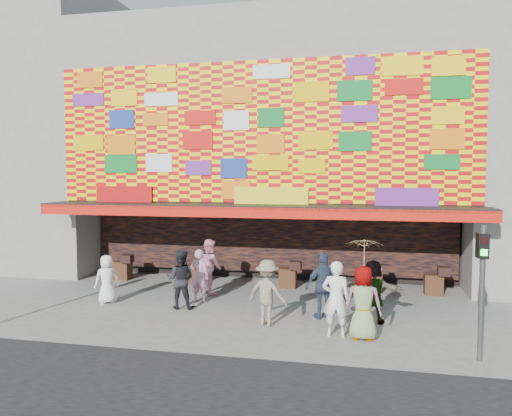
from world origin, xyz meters
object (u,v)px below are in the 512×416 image
(ped_c, at_px, (181,279))
(parasol, at_px, (364,255))
(ped_b, at_px, (199,276))
(ped_g, at_px, (363,303))
(ped_e, at_px, (324,286))
(signal_right, at_px, (482,277))
(ped_a, at_px, (107,279))
(ped_h, at_px, (336,299))
(ped_d, at_px, (267,293))
(ped_f, at_px, (373,291))
(ped_i, at_px, (210,266))

(ped_c, bearing_deg, parasol, 157.76)
(ped_b, xyz_separation_m, ped_g, (5.14, -2.57, 0.07))
(ped_e, bearing_deg, signal_right, 114.70)
(ped_a, bearing_deg, ped_g, 123.88)
(ped_b, bearing_deg, ped_h, 156.19)
(signal_right, xyz_separation_m, ped_a, (-10.49, 2.72, -1.09))
(ped_e, distance_m, ped_h, 1.57)
(ped_h, bearing_deg, parasol, 174.10)
(ped_g, distance_m, parasol, 1.19)
(ped_g, xyz_separation_m, parasol, (0.00, 0.00, 1.19))
(signal_right, distance_m, ped_g, 2.84)
(ped_a, xyz_separation_m, ped_c, (2.51, -0.07, 0.12))
(ped_e, relative_size, ped_g, 1.02)
(ped_d, distance_m, ped_h, 1.95)
(ped_f, bearing_deg, ped_h, 57.91)
(ped_d, relative_size, ped_f, 1.01)
(ped_d, xyz_separation_m, parasol, (2.54, -0.66, 1.22))
(signal_right, xyz_separation_m, ped_f, (-2.27, 2.37, -0.98))
(ped_h, bearing_deg, ped_i, -36.57)
(ped_i, xyz_separation_m, parasol, (5.15, -3.72, 1.17))
(ped_h, xyz_separation_m, parasol, (0.68, -0.10, 1.15))
(signal_right, relative_size, ped_i, 1.59)
(ped_d, height_order, ped_g, ped_g)
(ped_b, relative_size, ped_e, 0.91)
(ped_a, distance_m, ped_h, 7.49)
(ped_b, height_order, ped_f, ped_f)
(ped_d, relative_size, ped_h, 0.92)
(ped_g, bearing_deg, signal_right, 164.10)
(ped_e, relative_size, ped_i, 1.00)
(ped_a, relative_size, ped_f, 0.88)
(signal_right, height_order, ped_h, signal_right)
(parasol, bearing_deg, ped_b, 153.37)
(ped_f, xyz_separation_m, ped_g, (-0.26, -1.48, 0.04))
(ped_a, bearing_deg, parasol, 123.88)
(ped_c, relative_size, ped_e, 0.95)
(ped_a, distance_m, ped_e, 6.86)
(ped_i, bearing_deg, ped_f, -158.55)
(ped_d, bearing_deg, ped_g, -177.35)
(ped_e, height_order, ped_g, ped_e)
(ped_f, height_order, ped_g, ped_g)
(signal_right, bearing_deg, ped_h, 162.81)
(signal_right, relative_size, ped_d, 1.68)
(ped_a, height_order, parasol, parasol)
(ped_c, relative_size, ped_i, 0.95)
(ped_h, bearing_deg, ped_b, -26.67)
(ped_a, relative_size, ped_e, 0.82)
(ped_g, distance_m, ped_i, 6.35)
(ped_e, xyz_separation_m, ped_f, (1.37, -0.13, -0.06))
(ped_c, height_order, ped_i, ped_i)
(ped_a, bearing_deg, signal_right, 122.27)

